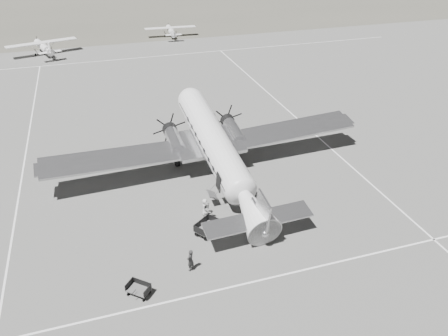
{
  "coord_description": "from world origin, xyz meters",
  "views": [
    {
      "loc": [
        -10.52,
        -33.45,
        21.0
      ],
      "look_at": [
        -0.87,
        -2.82,
        2.2
      ],
      "focal_mm": 35.0,
      "sensor_mm": 36.0,
      "label": 1
    }
  ],
  "objects_px": {
    "passenger": "(205,207)",
    "ground_crew": "(190,260)",
    "dc3_airliner": "(217,150)",
    "light_plane_right": "(171,32)",
    "baggage_cart_near": "(207,228)",
    "baggage_cart_far": "(139,290)",
    "light_plane_left": "(43,48)",
    "ramp_agent": "(208,211)"
  },
  "relations": [
    {
      "from": "baggage_cart_far",
      "to": "passenger",
      "type": "height_order",
      "value": "passenger"
    },
    {
      "from": "light_plane_left",
      "to": "baggage_cart_far",
      "type": "bearing_deg",
      "value": -99.06
    },
    {
      "from": "dc3_airliner",
      "to": "ground_crew",
      "type": "xyz_separation_m",
      "value": [
        -5.15,
        -10.81,
        -2.06
      ]
    },
    {
      "from": "ramp_agent",
      "to": "dc3_airliner",
      "type": "bearing_deg",
      "value": 3.55
    },
    {
      "from": "light_plane_left",
      "to": "baggage_cart_far",
      "type": "relative_size",
      "value": 7.76
    },
    {
      "from": "baggage_cart_near",
      "to": "ramp_agent",
      "type": "relative_size",
      "value": 1.15
    },
    {
      "from": "dc3_airliner",
      "to": "baggage_cart_near",
      "type": "height_order",
      "value": "dc3_airliner"
    },
    {
      "from": "ground_crew",
      "to": "baggage_cart_near",
      "type": "bearing_deg",
      "value": -165.19
    },
    {
      "from": "light_plane_right",
      "to": "passenger",
      "type": "xyz_separation_m",
      "value": [
        -9.08,
        -58.26,
        -0.28
      ]
    },
    {
      "from": "passenger",
      "to": "baggage_cart_far",
      "type": "bearing_deg",
      "value": 157.45
    },
    {
      "from": "light_plane_left",
      "to": "passenger",
      "type": "distance_m",
      "value": 54.21
    },
    {
      "from": "baggage_cart_near",
      "to": "ground_crew",
      "type": "relative_size",
      "value": 1.14
    },
    {
      "from": "light_plane_left",
      "to": "ramp_agent",
      "type": "height_order",
      "value": "light_plane_left"
    },
    {
      "from": "dc3_airliner",
      "to": "baggage_cart_near",
      "type": "distance_m",
      "value": 8.34
    },
    {
      "from": "light_plane_left",
      "to": "ramp_agent",
      "type": "distance_m",
      "value": 54.86
    },
    {
      "from": "baggage_cart_near",
      "to": "light_plane_right",
      "type": "bearing_deg",
      "value": 44.77
    },
    {
      "from": "light_plane_right",
      "to": "baggage_cart_near",
      "type": "bearing_deg",
      "value": -95.77
    },
    {
      "from": "passenger",
      "to": "light_plane_left",
      "type": "bearing_deg",
      "value": 34.62
    },
    {
      "from": "dc3_airliner",
      "to": "light_plane_left",
      "type": "relative_size",
      "value": 2.6
    },
    {
      "from": "baggage_cart_near",
      "to": "dc3_airliner",
      "type": "bearing_deg",
      "value": 31.28
    },
    {
      "from": "light_plane_right",
      "to": "dc3_airliner",
      "type": "bearing_deg",
      "value": -93.77
    },
    {
      "from": "dc3_airliner",
      "to": "ground_crew",
      "type": "height_order",
      "value": "dc3_airliner"
    },
    {
      "from": "light_plane_right",
      "to": "baggage_cart_near",
      "type": "relative_size",
      "value": 5.22
    },
    {
      "from": "passenger",
      "to": "dc3_airliner",
      "type": "bearing_deg",
      "value": -7.14
    },
    {
      "from": "light_plane_left",
      "to": "baggage_cart_far",
      "type": "height_order",
      "value": "light_plane_left"
    },
    {
      "from": "dc3_airliner",
      "to": "ramp_agent",
      "type": "height_order",
      "value": "dc3_airliner"
    },
    {
      "from": "dc3_airliner",
      "to": "ramp_agent",
      "type": "xyz_separation_m",
      "value": [
        -2.53,
        -5.75,
        -2.07
      ]
    },
    {
      "from": "baggage_cart_near",
      "to": "ramp_agent",
      "type": "height_order",
      "value": "ramp_agent"
    },
    {
      "from": "light_plane_right",
      "to": "baggage_cart_far",
      "type": "xyz_separation_m",
      "value": [
        -15.34,
        -65.18,
        -0.61
      ]
    },
    {
      "from": "ramp_agent",
      "to": "passenger",
      "type": "distance_m",
      "value": 0.67
    },
    {
      "from": "passenger",
      "to": "ground_crew",
      "type": "bearing_deg",
      "value": 175.32
    },
    {
      "from": "ground_crew",
      "to": "passenger",
      "type": "xyz_separation_m",
      "value": [
        2.58,
        5.73,
        -0.09
      ]
    },
    {
      "from": "dc3_airliner",
      "to": "baggage_cart_far",
      "type": "xyz_separation_m",
      "value": [
        -8.83,
        -12.01,
        -2.48
      ]
    },
    {
      "from": "light_plane_left",
      "to": "baggage_cart_near",
      "type": "distance_m",
      "value": 56.32
    },
    {
      "from": "baggage_cart_near",
      "to": "passenger",
      "type": "relative_size",
      "value": 1.27
    },
    {
      "from": "ground_crew",
      "to": "ramp_agent",
      "type": "bearing_deg",
      "value": -161.13
    },
    {
      "from": "dc3_airliner",
      "to": "light_plane_left",
      "type": "xyz_separation_m",
      "value": [
        -16.61,
        47.27,
        -1.69
      ]
    },
    {
      "from": "dc3_airliner",
      "to": "light_plane_right",
      "type": "distance_m",
      "value": 53.6
    },
    {
      "from": "light_plane_right",
      "to": "passenger",
      "type": "bearing_deg",
      "value": -95.64
    },
    {
      "from": "baggage_cart_near",
      "to": "light_plane_left",
      "type": "bearing_deg",
      "value": 67.68
    },
    {
      "from": "baggage_cart_far",
      "to": "passenger",
      "type": "relative_size",
      "value": 1.01
    },
    {
      "from": "light_plane_left",
      "to": "baggage_cart_near",
      "type": "height_order",
      "value": "light_plane_left"
    }
  ]
}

